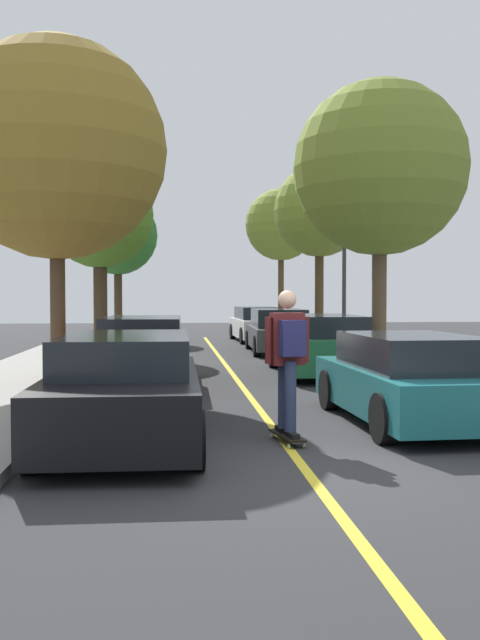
{
  "coord_description": "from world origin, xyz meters",
  "views": [
    {
      "loc": [
        -1.4,
        -7.44,
        1.85
      ],
      "look_at": [
        0.01,
        7.37,
        1.33
      ],
      "focal_mm": 39.96,
      "sensor_mm": 36.0,
      "label": 1
    }
  ],
  "objects_px": {
    "parked_car_left_nearest": "(125,389)",
    "street_tree_right_near": "(319,212)",
    "street_tree_right_far": "(281,225)",
    "parked_car_right_farthest": "(257,324)",
    "street_tree_right_nearest": "(380,169)",
    "parked_car_right_nearest": "(409,380)",
    "parked_car_left_near": "(143,353)",
    "skateboarder": "(288,353)",
    "parked_car_right_far": "(278,331)",
    "parked_car_right_near": "(319,345)",
    "street_tree_left_far": "(118,236)",
    "skateboard": "(287,436)",
    "fire_hydrant": "(476,380)",
    "street_tree_left_near": "(100,216)",
    "streetlamp": "(344,240)",
    "street_tree_left_nearest": "(56,150)"
  },
  "relations": [
    {
      "from": "street_tree_left_far",
      "to": "streetlamp",
      "type": "relative_size",
      "value": 0.98
    },
    {
      "from": "parked_car_right_nearest",
      "to": "street_tree_left_nearest",
      "type": "relative_size",
      "value": 0.62
    },
    {
      "from": "street_tree_left_near",
      "to": "street_tree_right_nearest",
      "type": "height_order",
      "value": "street_tree_right_nearest"
    },
    {
      "from": "street_tree_left_near",
      "to": "street_tree_right_nearest",
      "type": "distance_m",
      "value": 9.19
    },
    {
      "from": "street_tree_left_near",
      "to": "fire_hydrant",
      "type": "bearing_deg",
      "value": -58.26
    },
    {
      "from": "parked_car_right_near",
      "to": "street_tree_left_far",
      "type": "distance_m",
      "value": 15.2
    },
    {
      "from": "street_tree_left_far",
      "to": "skateboard",
      "type": "bearing_deg",
      "value": -80.12
    },
    {
      "from": "parked_car_left_nearest",
      "to": "street_tree_right_near",
      "type": "height_order",
      "value": "street_tree_right_near"
    },
    {
      "from": "parked_car_right_near",
      "to": "fire_hydrant",
      "type": "height_order",
      "value": "parked_car_right_near"
    },
    {
      "from": "parked_car_right_near",
      "to": "street_tree_right_far",
      "type": "relative_size",
      "value": 0.7
    },
    {
      "from": "parked_car_right_nearest",
      "to": "street_tree_right_nearest",
      "type": "height_order",
      "value": "street_tree_right_nearest"
    },
    {
      "from": "street_tree_left_nearest",
      "to": "street_tree_left_far",
      "type": "height_order",
      "value": "street_tree_left_nearest"
    },
    {
      "from": "fire_hydrant",
      "to": "skateboarder",
      "type": "height_order",
      "value": "skateboarder"
    },
    {
      "from": "street_tree_right_far",
      "to": "skateboarder",
      "type": "distance_m",
      "value": 24.75
    },
    {
      "from": "street_tree_left_far",
      "to": "street_tree_right_near",
      "type": "distance_m",
      "value": 9.26
    },
    {
      "from": "parked_car_left_nearest",
      "to": "skateboard",
      "type": "height_order",
      "value": "parked_car_left_nearest"
    },
    {
      "from": "parked_car_left_near",
      "to": "street_tree_right_nearest",
      "type": "height_order",
      "value": "street_tree_right_nearest"
    },
    {
      "from": "parked_car_right_far",
      "to": "fire_hydrant",
      "type": "bearing_deg",
      "value": -82.66
    },
    {
      "from": "parked_car_left_nearest",
      "to": "skateboarder",
      "type": "xyz_separation_m",
      "value": [
        2.03,
        -0.25,
        0.46
      ]
    },
    {
      "from": "parked_car_right_farthest",
      "to": "streetlamp",
      "type": "relative_size",
      "value": 0.79
    },
    {
      "from": "parked_car_right_farthest",
      "to": "street_tree_left_near",
      "type": "bearing_deg",
      "value": -134.62
    },
    {
      "from": "parked_car_right_nearest",
      "to": "streetlamp",
      "type": "height_order",
      "value": "streetlamp"
    },
    {
      "from": "parked_car_left_nearest",
      "to": "skateboard",
      "type": "relative_size",
      "value": 5.07
    },
    {
      "from": "parked_car_left_nearest",
      "to": "street_tree_right_far",
      "type": "xyz_separation_m",
      "value": [
        5.64,
        23.91,
        4.44
      ]
    },
    {
      "from": "street_tree_left_nearest",
      "to": "parked_car_right_nearest",
      "type": "bearing_deg",
      "value": -37.66
    },
    {
      "from": "parked_car_right_far",
      "to": "street_tree_right_nearest",
      "type": "bearing_deg",
      "value": -73.71
    },
    {
      "from": "parked_car_right_farthest",
      "to": "street_tree_right_nearest",
      "type": "distance_m",
      "value": 12.16
    },
    {
      "from": "street_tree_right_nearest",
      "to": "parked_car_right_far",
      "type": "bearing_deg",
      "value": 106.29
    },
    {
      "from": "street_tree_left_far",
      "to": "streetlamp",
      "type": "xyz_separation_m",
      "value": [
        7.39,
        -8.88,
        -0.8
      ]
    },
    {
      "from": "parked_car_right_nearest",
      "to": "parked_car_left_nearest",
      "type": "bearing_deg",
      "value": -167.09
    },
    {
      "from": "skateboarder",
      "to": "parked_car_right_farthest",
      "type": "bearing_deg",
      "value": 84.28
    },
    {
      "from": "street_tree_right_nearest",
      "to": "parked_car_right_nearest",
      "type": "bearing_deg",
      "value": -103.08
    },
    {
      "from": "parked_car_left_nearest",
      "to": "skateboard",
      "type": "xyz_separation_m",
      "value": [
        2.02,
        -0.22,
        -0.59
      ]
    },
    {
      "from": "parked_car_right_near",
      "to": "parked_car_right_far",
      "type": "xyz_separation_m",
      "value": [
        0.0,
        6.44,
        -0.01
      ]
    },
    {
      "from": "parked_car_left_nearest",
      "to": "street_tree_right_near",
      "type": "bearing_deg",
      "value": 69.63
    },
    {
      "from": "parked_car_left_nearest",
      "to": "street_tree_left_far",
      "type": "xyz_separation_m",
      "value": [
        -1.65,
        20.89,
        3.64
      ]
    },
    {
      "from": "parked_car_right_far",
      "to": "street_tree_left_nearest",
      "type": "distance_m",
      "value": 10.9
    },
    {
      "from": "street_tree_right_nearest",
      "to": "skateboard",
      "type": "distance_m",
      "value": 10.23
    },
    {
      "from": "street_tree_left_nearest",
      "to": "skateboard",
      "type": "height_order",
      "value": "street_tree_left_nearest"
    },
    {
      "from": "parked_car_right_nearest",
      "to": "street_tree_right_far",
      "type": "xyz_separation_m",
      "value": [
        1.65,
        23.0,
        4.47
      ]
    },
    {
      "from": "parked_car_right_farthest",
      "to": "street_tree_right_nearest",
      "type": "xyz_separation_m",
      "value": [
        1.65,
        -11.28,
        4.25
      ]
    },
    {
      "from": "street_tree_right_far",
      "to": "skateboard",
      "type": "relative_size",
      "value": 7.7
    },
    {
      "from": "streetlamp",
      "to": "parked_car_right_farthest",
      "type": "bearing_deg",
      "value": 103.49
    },
    {
      "from": "parked_car_right_near",
      "to": "parked_car_right_far",
      "type": "bearing_deg",
      "value": 89.99
    },
    {
      "from": "parked_car_left_nearest",
      "to": "street_tree_left_near",
      "type": "relative_size",
      "value": 0.74
    },
    {
      "from": "parked_car_right_nearest",
      "to": "parked_car_left_near",
      "type": "bearing_deg",
      "value": 131.59
    },
    {
      "from": "street_tree_left_nearest",
      "to": "skateboarder",
      "type": "height_order",
      "value": "street_tree_left_nearest"
    },
    {
      "from": "street_tree_right_nearest",
      "to": "parked_car_right_near",
      "type": "bearing_deg",
      "value": -154.7
    },
    {
      "from": "street_tree_right_far",
      "to": "fire_hydrant",
      "type": "relative_size",
      "value": 9.52
    },
    {
      "from": "street_tree_right_far",
      "to": "parked_car_right_far",
      "type": "bearing_deg",
      "value": -99.19
    }
  ]
}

